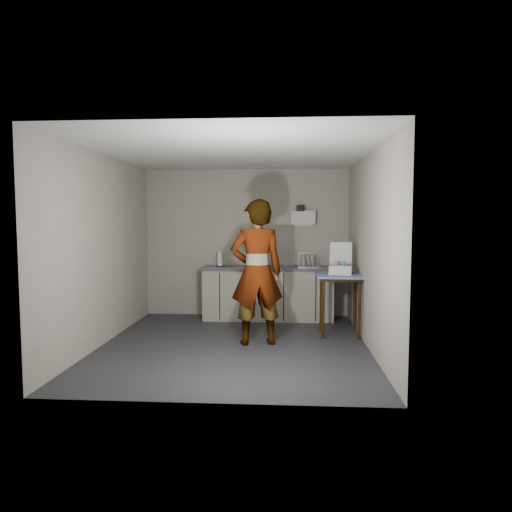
# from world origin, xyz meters

# --- Properties ---
(ground) EXTENTS (4.00, 4.00, 0.00)m
(ground) POSITION_xyz_m (0.00, 0.00, 0.00)
(ground) COLOR #2B2B30
(ground) RESTS_ON ground
(wall_back) EXTENTS (3.60, 0.02, 2.60)m
(wall_back) POSITION_xyz_m (0.00, 1.99, 1.30)
(wall_back) COLOR #B0A999
(wall_back) RESTS_ON ground
(wall_right) EXTENTS (0.02, 4.00, 2.60)m
(wall_right) POSITION_xyz_m (1.79, 0.00, 1.30)
(wall_right) COLOR #B0A999
(wall_right) RESTS_ON ground
(wall_left) EXTENTS (0.02, 4.00, 2.60)m
(wall_left) POSITION_xyz_m (-1.79, 0.00, 1.30)
(wall_left) COLOR #B0A999
(wall_left) RESTS_ON ground
(ceiling) EXTENTS (3.60, 4.00, 0.01)m
(ceiling) POSITION_xyz_m (0.00, 0.00, 2.60)
(ceiling) COLOR white
(ceiling) RESTS_ON wall_back
(kitchen_counter) EXTENTS (2.24, 0.62, 0.91)m
(kitchen_counter) POSITION_xyz_m (0.40, 1.70, 0.43)
(kitchen_counter) COLOR black
(kitchen_counter) RESTS_ON ground
(wall_shelf) EXTENTS (0.42, 0.18, 0.37)m
(wall_shelf) POSITION_xyz_m (1.00, 1.92, 1.75)
(wall_shelf) COLOR white
(wall_shelf) RESTS_ON ground
(side_table) EXTENTS (0.71, 0.71, 0.90)m
(side_table) POSITION_xyz_m (1.50, 0.67, 0.79)
(side_table) COLOR black
(side_table) RESTS_ON ground
(standing_man) EXTENTS (0.82, 0.63, 1.98)m
(standing_man) POSITION_xyz_m (0.30, 0.09, 0.99)
(standing_man) COLOR #B2A593
(standing_man) RESTS_ON ground
(soap_bottle) EXTENTS (0.14, 0.14, 0.28)m
(soap_bottle) POSITION_xyz_m (0.18, 1.67, 1.05)
(soap_bottle) COLOR black
(soap_bottle) RESTS_ON kitchen_counter
(soda_can) EXTENTS (0.07, 0.07, 0.14)m
(soda_can) POSITION_xyz_m (0.31, 1.76, 0.98)
(soda_can) COLOR red
(soda_can) RESTS_ON kitchen_counter
(dark_bottle) EXTENTS (0.08, 0.08, 0.27)m
(dark_bottle) POSITION_xyz_m (0.18, 1.74, 1.04)
(dark_bottle) COLOR black
(dark_bottle) RESTS_ON kitchen_counter
(paper_towel) EXTENTS (0.14, 0.14, 0.25)m
(paper_towel) POSITION_xyz_m (-0.43, 1.68, 1.03)
(paper_towel) COLOR black
(paper_towel) RESTS_ON kitchen_counter
(dish_rack) EXTENTS (0.35, 0.26, 0.25)m
(dish_rack) POSITION_xyz_m (1.08, 1.68, 0.97)
(dish_rack) COLOR silver
(dish_rack) RESTS_ON kitchen_counter
(bakery_box) EXTENTS (0.38, 0.39, 0.47)m
(bakery_box) POSITION_xyz_m (1.51, 0.74, 1.01)
(bakery_box) COLOR white
(bakery_box) RESTS_ON side_table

